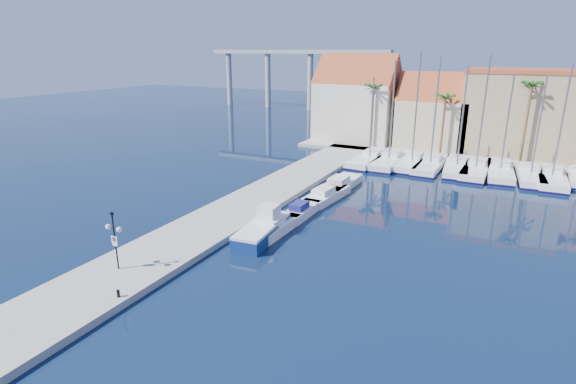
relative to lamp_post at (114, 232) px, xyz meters
name	(u,v)px	position (x,y,z in m)	size (l,w,h in m)	color
ground	(265,286)	(9.39, 3.22, -3.14)	(260.00, 260.00, 0.00)	black
quay_west	(254,201)	(0.39, 16.72, -2.89)	(6.00, 77.00, 0.50)	gray
shore_north	(489,152)	(19.39, 51.22, -2.89)	(54.00, 16.00, 0.50)	gray
lamp_post	(114,232)	(0.00, 0.00, 0.00)	(1.37, 0.39, 4.03)	black
bollard	(118,294)	(2.79, -2.61, -2.41)	(0.18, 0.18, 0.46)	black
fishing_boat	(263,228)	(5.38, 9.98, -2.37)	(2.85, 6.87, 2.34)	navy
motorboat_west_0	(276,226)	(5.82, 11.38, -2.63)	(1.96, 5.72, 1.40)	white
motorboat_west_1	(301,210)	(6.00, 15.83, -2.63)	(1.75, 5.36, 1.40)	white
motorboat_west_2	(326,195)	(6.25, 21.12, -2.63)	(2.83, 6.92, 1.40)	white
motorboat_west_3	(341,184)	(6.15, 25.55, -2.63)	(2.51, 7.51, 1.40)	white
sailboat_0	(371,158)	(5.63, 38.44, -2.59)	(3.82, 11.53, 11.16)	white
sailboat_1	(390,160)	(8.11, 38.77, -2.57)	(3.17, 11.64, 13.30)	white
sailboat_2	(413,162)	(11.05, 38.80, -2.54)	(2.74, 10.28, 14.26)	white
sailboat_3	(431,164)	(13.40, 38.71, -2.55)	(3.11, 10.88, 13.86)	white
sailboat_4	(457,166)	(16.44, 39.05, -2.57)	(3.71, 10.87, 12.75)	white
sailboat_5	(476,169)	(18.74, 38.81, -2.55)	(3.11, 10.95, 13.93)	white
sailboat_6	(500,171)	(21.35, 39.26, -2.58)	(3.76, 11.06, 11.75)	white
sailboat_7	(530,175)	(24.57, 38.76, -2.57)	(3.52, 10.47, 11.86)	white
sailboat_8	(551,177)	(26.74, 38.74, -2.57)	(3.04, 10.94, 13.00)	white
building_0	(357,102)	(-0.61, 50.22, 3.38)	(12.30, 9.00, 13.50)	beige
building_1	(435,115)	(11.39, 50.22, 2.15)	(10.30, 8.00, 11.00)	#C5AD8B
building_2	(519,112)	(22.39, 51.22, 3.11)	(14.20, 10.20, 11.50)	#98845E
palm_0	(373,89)	(3.39, 45.22, 5.94)	(2.60, 2.60, 10.15)	brown
palm_1	(445,99)	(13.39, 45.22, 4.99)	(2.60, 2.60, 9.15)	brown
palm_2	(531,87)	(23.39, 45.22, 6.87)	(2.60, 2.60, 11.15)	brown
viaduct	(292,67)	(-29.68, 85.22, 7.11)	(48.00, 2.20, 14.45)	#9E9E99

